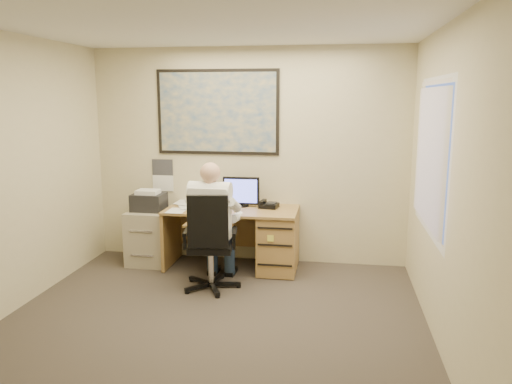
% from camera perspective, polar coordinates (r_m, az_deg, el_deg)
% --- Properties ---
extents(room_shell, '(4.00, 4.50, 2.70)m').
position_cam_1_polar(room_shell, '(4.15, -6.45, 0.51)').
color(room_shell, '#39322C').
rests_on(room_shell, ground).
extents(desk, '(1.60, 0.97, 1.11)m').
position_cam_1_polar(desk, '(6.13, 0.34, -4.78)').
color(desk, '#9F7B44').
rests_on(desk, ground).
extents(world_map, '(1.56, 0.03, 1.06)m').
position_cam_1_polar(world_map, '(6.34, -4.43, 9.08)').
color(world_map, '#1E4C93').
rests_on(world_map, room_shell).
extents(wall_calendar, '(0.28, 0.01, 0.42)m').
position_cam_1_polar(wall_calendar, '(6.64, -10.61, 1.89)').
color(wall_calendar, white).
rests_on(wall_calendar, room_shell).
extents(window_blinds, '(0.06, 1.40, 1.30)m').
position_cam_1_polar(window_blinds, '(4.84, 19.45, 3.81)').
color(window_blinds, beige).
rests_on(window_blinds, room_shell).
extents(filing_cabinet, '(0.49, 0.59, 0.95)m').
position_cam_1_polar(filing_cabinet, '(6.51, -12.00, -4.42)').
color(filing_cabinet, '#A79E87').
rests_on(filing_cabinet, ground).
extents(office_chair, '(0.74, 0.74, 1.09)m').
position_cam_1_polar(office_chair, '(5.53, -5.38, -7.91)').
color(office_chair, black).
rests_on(office_chair, ground).
extents(person, '(0.62, 0.86, 1.40)m').
position_cam_1_polar(person, '(5.49, -5.16, -3.88)').
color(person, white).
rests_on(person, office_chair).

